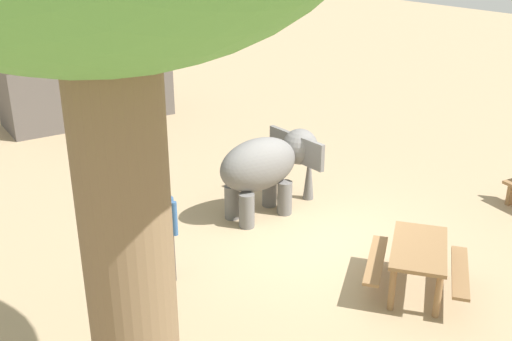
% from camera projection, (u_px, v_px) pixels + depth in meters
% --- Properties ---
extents(ground_plane, '(60.00, 60.00, 0.00)m').
position_uv_depth(ground_plane, '(315.00, 239.00, 10.75)').
color(ground_plane, tan).
extents(elephant, '(2.27, 1.53, 1.57)m').
position_uv_depth(elephant, '(268.00, 165.00, 11.39)').
color(elephant, slate).
rests_on(elephant, ground_plane).
extents(person_handler, '(0.32, 0.48, 1.62)m').
position_uv_depth(person_handler, '(165.00, 226.00, 9.18)').
color(person_handler, '#3F3833').
rests_on(person_handler, ground_plane).
extents(picnic_table_near, '(2.10, 2.10, 0.78)m').
position_uv_depth(picnic_table_near, '(418.00, 257.00, 9.00)').
color(picnic_table_near, olive).
rests_on(picnic_table_near, ground_plane).
extents(market_stall_white, '(2.50, 2.50, 2.52)m').
position_uv_depth(market_stall_white, '(40.00, 87.00, 16.40)').
color(market_stall_white, '#59514C').
rests_on(market_stall_white, ground_plane).
extents(market_stall_teal, '(2.50, 2.50, 2.52)m').
position_uv_depth(market_stall_teal, '(129.00, 75.00, 17.74)').
color(market_stall_teal, '#59514C').
rests_on(market_stall_teal, ground_plane).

